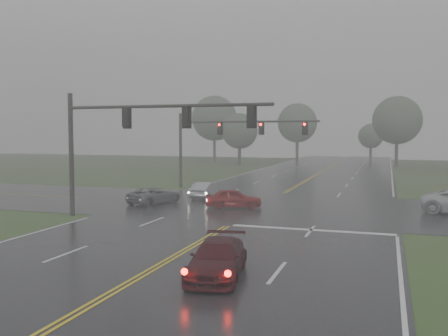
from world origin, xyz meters
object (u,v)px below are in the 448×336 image
(sedan_red, at_px, (234,208))
(sedan_silver, at_px, (206,199))
(signal_gantry_near, at_px, (127,130))
(signal_gantry_far, at_px, (222,135))
(sedan_maroon, at_px, (217,277))
(car_grey, at_px, (155,204))

(sedan_red, height_order, sedan_silver, sedan_red)
(sedan_silver, height_order, signal_gantry_near, signal_gantry_near)
(sedan_red, distance_m, signal_gantry_near, 9.22)
(sedan_silver, xyz_separation_m, signal_gantry_far, (-0.98, 6.87, 4.88))
(sedan_maroon, distance_m, sedan_silver, 21.24)
(car_grey, bearing_deg, sedan_maroon, 140.74)
(car_grey, height_order, signal_gantry_far, signal_gantry_far)
(sedan_silver, bearing_deg, sedan_red, 130.37)
(sedan_silver, distance_m, car_grey, 4.59)
(sedan_maroon, relative_size, sedan_red, 1.15)
(sedan_maroon, height_order, signal_gantry_far, signal_gantry_far)
(sedan_maroon, bearing_deg, car_grey, 113.60)
(sedan_red, xyz_separation_m, signal_gantry_far, (-4.52, 10.99, 4.88))
(car_grey, distance_m, signal_gantry_far, 11.88)
(sedan_silver, height_order, signal_gantry_far, signal_gantry_far)
(sedan_silver, relative_size, signal_gantry_near, 0.30)
(sedan_maroon, distance_m, sedan_red, 16.21)
(car_grey, xyz_separation_m, signal_gantry_far, (1.50, 10.73, 4.88))
(signal_gantry_near, bearing_deg, car_grey, 102.09)
(sedan_red, bearing_deg, sedan_silver, 22.31)
(car_grey, xyz_separation_m, signal_gantry_near, (1.33, -6.22, 5.25))
(sedan_red, relative_size, signal_gantry_far, 0.29)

